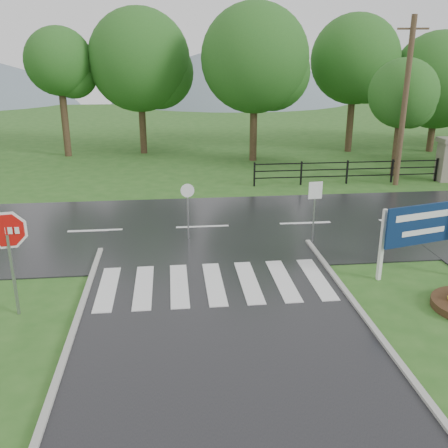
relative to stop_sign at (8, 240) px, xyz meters
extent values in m
plane|color=#2B5A1E|center=(5.10, -3.90, -2.00)|extent=(120.00, 120.00, 0.00)
cube|color=black|center=(5.10, 6.10, -2.00)|extent=(90.00, 8.00, 0.04)
cube|color=silver|center=(2.10, 1.10, -1.94)|extent=(0.50, 2.80, 0.02)
cube|color=silver|center=(3.10, 1.10, -1.94)|extent=(0.50, 2.80, 0.02)
cube|color=silver|center=(4.10, 1.10, -1.94)|extent=(0.50, 2.80, 0.02)
cube|color=silver|center=(5.10, 1.10, -1.94)|extent=(0.50, 2.80, 0.02)
cube|color=silver|center=(6.10, 1.10, -1.94)|extent=(0.50, 2.80, 0.02)
cube|color=silver|center=(7.10, 1.10, -1.94)|extent=(0.50, 2.80, 0.02)
cube|color=silver|center=(8.10, 1.10, -1.94)|extent=(0.50, 2.80, 0.02)
cube|color=gray|center=(18.10, 12.10, -1.00)|extent=(0.80, 0.80, 2.00)
cube|color=black|center=(12.85, 12.10, -1.60)|extent=(9.50, 0.05, 0.05)
cube|color=black|center=(12.85, 12.10, -1.25)|extent=(9.50, 0.05, 0.05)
cube|color=black|center=(12.85, 12.10, -0.90)|extent=(9.50, 0.05, 0.05)
cube|color=black|center=(8.10, 12.10, -1.40)|extent=(0.08, 0.08, 1.20)
cube|color=black|center=(17.60, 12.10, -1.40)|extent=(0.08, 0.08, 1.20)
sphere|color=slate|center=(13.10, 61.10, -19.28)|extent=(48.00, 48.00, 48.00)
sphere|color=slate|center=(41.10, 61.10, -14.96)|extent=(36.00, 36.00, 36.00)
cube|color=#939399|center=(0.00, 0.00, -0.93)|extent=(0.06, 0.06, 2.15)
cylinder|color=white|center=(0.00, 0.01, 0.25)|extent=(1.27, 0.24, 1.29)
cylinder|color=#B90E0C|center=(0.00, 0.00, 0.25)|extent=(1.11, 0.22, 1.12)
cube|color=silver|center=(9.92, 0.97, -0.93)|extent=(0.13, 0.13, 2.16)
cube|color=#0B224A|center=(11.10, 0.97, -0.33)|extent=(2.52, 0.72, 1.19)
cube|color=white|center=(11.10, 0.94, -0.06)|extent=(1.99, 0.53, 0.19)
cube|color=white|center=(11.10, 0.94, -0.55)|extent=(1.46, 0.39, 0.16)
cube|color=#939399|center=(8.82, 4.14, -0.97)|extent=(0.04, 0.04, 2.06)
cube|color=white|center=(8.82, 4.12, -0.11)|extent=(0.49, 0.07, 0.60)
cylinder|color=#939399|center=(4.52, 4.88, -1.05)|extent=(0.06, 0.06, 1.91)
cylinder|color=white|center=(4.52, 4.86, -0.19)|extent=(0.48, 0.02, 0.48)
cylinder|color=#473523|center=(15.24, 11.60, 1.98)|extent=(0.27, 0.27, 7.98)
cube|color=brown|center=(15.24, 11.60, 5.35)|extent=(1.40, 0.39, 0.09)
cylinder|color=#3D2B1C|center=(16.06, 13.60, -0.20)|extent=(0.47, 0.47, 3.62)
sphere|color=#1F561A|center=(16.06, 13.60, 2.33)|extent=(3.56, 3.56, 3.56)
camera|label=1|loc=(3.97, -11.77, 4.28)|focal=40.00mm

